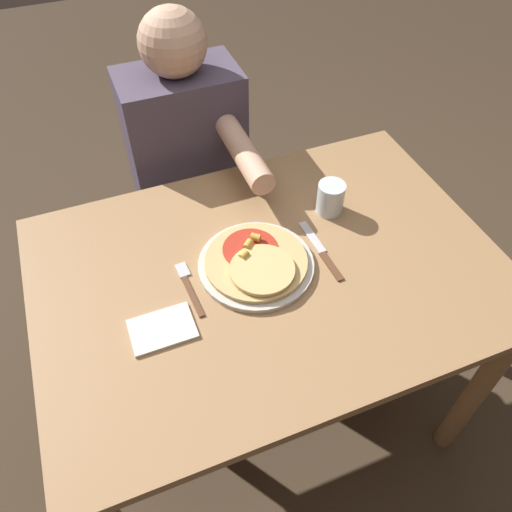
# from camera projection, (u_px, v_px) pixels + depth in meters

# --- Properties ---
(ground_plane) EXTENTS (8.00, 8.00, 0.00)m
(ground_plane) POSITION_uv_depth(u_px,v_px,m) (265.00, 403.00, 1.83)
(ground_plane) COLOR #423323
(dining_table) EXTENTS (1.17, 0.82, 0.77)m
(dining_table) POSITION_uv_depth(u_px,v_px,m) (269.00, 296.00, 1.34)
(dining_table) COLOR #9E754C
(dining_table) RESTS_ON ground_plane
(plate) EXTENTS (0.29, 0.29, 0.01)m
(plate) POSITION_uv_depth(u_px,v_px,m) (256.00, 265.00, 1.25)
(plate) COLOR beige
(plate) RESTS_ON dining_table
(pizza) EXTENTS (0.26, 0.26, 0.04)m
(pizza) POSITION_uv_depth(u_px,v_px,m) (257.00, 262.00, 1.24)
(pizza) COLOR tan
(pizza) RESTS_ON plate
(fork) EXTENTS (0.03, 0.18, 0.00)m
(fork) POSITION_uv_depth(u_px,v_px,m) (188.00, 285.00, 1.21)
(fork) COLOR brown
(fork) RESTS_ON dining_table
(knife) EXTENTS (0.03, 0.22, 0.00)m
(knife) POSITION_uv_depth(u_px,v_px,m) (321.00, 251.00, 1.29)
(knife) COLOR brown
(knife) RESTS_ON dining_table
(drinking_glass) EXTENTS (0.08, 0.08, 0.09)m
(drinking_glass) POSITION_uv_depth(u_px,v_px,m) (331.00, 198.00, 1.36)
(drinking_glass) COLOR silver
(drinking_glass) RESTS_ON dining_table
(napkin) EXTENTS (0.15, 0.10, 0.01)m
(napkin) POSITION_uv_depth(u_px,v_px,m) (162.00, 329.00, 1.13)
(napkin) COLOR silver
(napkin) RESTS_ON dining_table
(person_diner) EXTENTS (0.36, 0.52, 1.18)m
(person_diner) POSITION_uv_depth(u_px,v_px,m) (188.00, 159.00, 1.67)
(person_diner) COLOR #2D2D38
(person_diner) RESTS_ON ground_plane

